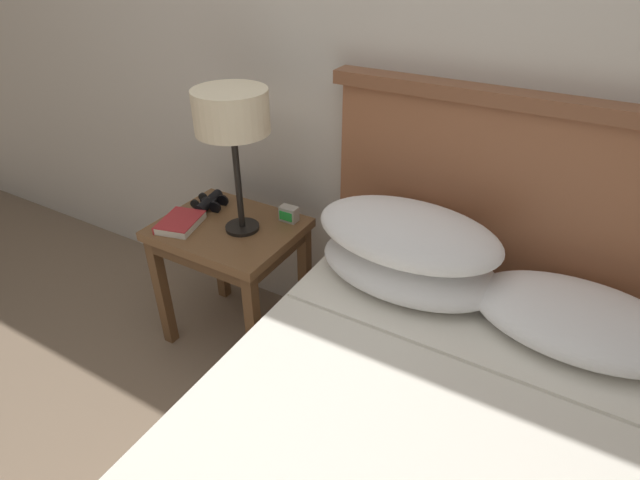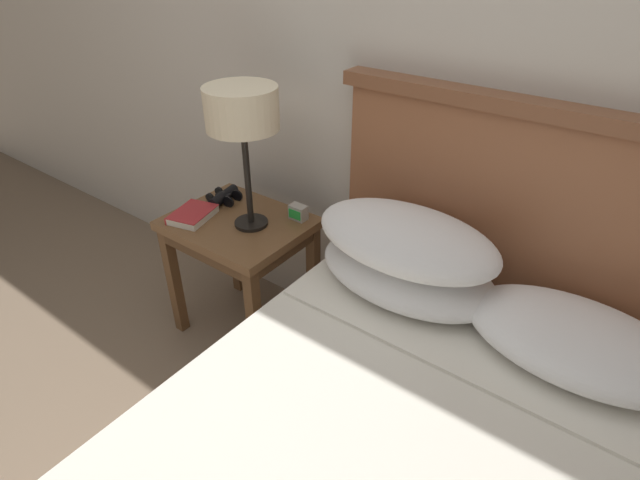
% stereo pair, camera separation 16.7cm
% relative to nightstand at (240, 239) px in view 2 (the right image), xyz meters
% --- Properties ---
extents(wall_back, '(8.00, 0.06, 2.60)m').
position_rel_nightstand_xyz_m(wall_back, '(0.48, 0.34, 0.83)').
color(wall_back, beige).
rests_on(wall_back, ground_plane).
extents(nightstand, '(0.54, 0.44, 0.56)m').
position_rel_nightstand_xyz_m(nightstand, '(0.00, 0.00, 0.00)').
color(nightstand, brown).
rests_on(nightstand, ground_plane).
extents(table_lamp, '(0.26, 0.26, 0.54)m').
position_rel_nightstand_xyz_m(table_lamp, '(0.07, 0.01, 0.53)').
color(table_lamp, black).
rests_on(table_lamp, nightstand).
extents(book_on_nightstand, '(0.18, 0.21, 0.03)m').
position_rel_nightstand_xyz_m(book_on_nightstand, '(-0.16, -0.09, 0.10)').
color(book_on_nightstand, silver).
rests_on(book_on_nightstand, nightstand).
extents(binoculars_pair, '(0.15, 0.16, 0.05)m').
position_rel_nightstand_xyz_m(binoculars_pair, '(-0.16, 0.08, 0.11)').
color(binoculars_pair, black).
rests_on(binoculars_pair, nightstand).
extents(alarm_clock, '(0.07, 0.05, 0.06)m').
position_rel_nightstand_xyz_m(alarm_clock, '(0.19, 0.15, 0.12)').
color(alarm_clock, '#B7B2A8').
rests_on(alarm_clock, nightstand).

